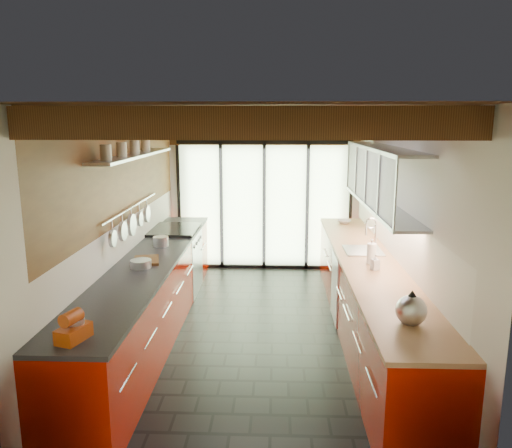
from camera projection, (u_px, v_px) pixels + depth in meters
The scene contains 18 objects.
ground at pixel (258, 333), 5.98m from camera, with size 5.50×5.50×0.00m, color black.
room_shell at pixel (259, 196), 5.65m from camera, with size 5.50×5.50×5.50m.
ceiling_beams at pixel (260, 123), 5.85m from camera, with size 3.14×5.06×4.90m.
glass_door at pixel (264, 172), 8.28m from camera, with size 2.95×0.10×2.90m.
left_counter at pixel (152, 295), 5.94m from camera, with size 0.68×5.00×0.92m.
range_stove at pixel (176, 261), 7.36m from camera, with size 0.66×0.90×0.97m.
right_counter at pixel (367, 298), 5.84m from camera, with size 0.68×5.00×0.92m.
sink_assembly at pixel (364, 248), 6.13m from camera, with size 0.45×0.52×0.43m.
upper_cabinets_right at pixel (381, 177), 5.84m from camera, with size 0.34×3.00×3.00m.
left_wall_fixtures at pixel (134, 177), 5.84m from camera, with size 0.28×2.60×0.96m.
stand_mixer at pixel (74, 328), 3.63m from camera, with size 0.22×0.29×0.24m.
pot_large at pixel (161, 241), 6.37m from camera, with size 0.20×0.20×0.12m, color silver.
pot_small at pixel (141, 264), 5.43m from camera, with size 0.23×0.23×0.09m, color silver.
cutting_board at pixel (146, 260), 5.67m from camera, with size 0.27×0.38×0.03m, color brown.
kettle at pixel (411, 308), 3.92m from camera, with size 0.32×0.34×0.29m.
paper_towel at pixel (371, 254), 5.57m from camera, with size 0.10×0.10×0.28m.
soap_bottle at pixel (375, 262), 5.35m from camera, with size 0.08×0.08×0.17m, color silver.
bowl at pixel (344, 222), 7.80m from camera, with size 0.21×0.21×0.05m, color silver.
Camera 1 is at (0.20, -5.59, 2.50)m, focal length 35.00 mm.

